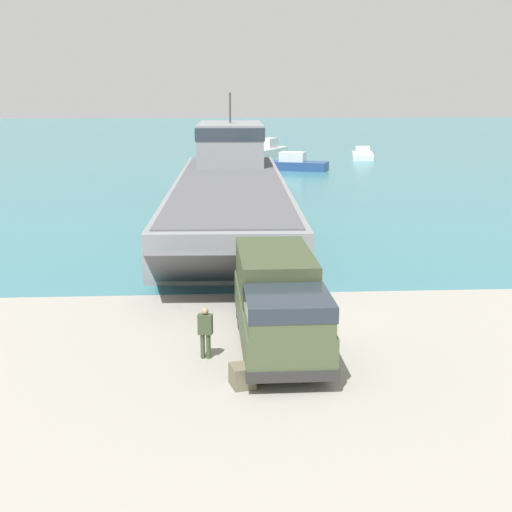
% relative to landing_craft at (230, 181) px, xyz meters
% --- Properties ---
extents(ground_plane, '(240.00, 240.00, 0.00)m').
position_rel_landing_craft_xyz_m(ground_plane, '(2.15, -25.13, -1.93)').
color(ground_plane, '#9E998E').
extents(water_surface, '(240.00, 180.00, 0.01)m').
position_rel_landing_craft_xyz_m(water_surface, '(2.15, 68.52, -1.93)').
color(water_surface, teal).
rests_on(water_surface, ground_plane).
extents(landing_craft, '(8.33, 38.08, 7.88)m').
position_rel_landing_craft_xyz_m(landing_craft, '(0.00, 0.00, 0.00)').
color(landing_craft, gray).
rests_on(landing_craft, ground_plane).
extents(military_truck, '(2.61, 7.81, 2.87)m').
position_rel_landing_craft_xyz_m(military_truck, '(0.83, -27.61, -0.40)').
color(military_truck, '#475638').
rests_on(military_truck, ground_plane).
extents(soldier_on_ramp, '(0.48, 0.32, 1.64)m').
position_rel_landing_craft_xyz_m(soldier_on_ramp, '(-1.53, -28.57, -0.98)').
color(soldier_on_ramp, '#3D4C33').
rests_on(soldier_on_ramp, ground_plane).
extents(moored_boat_a, '(8.72, 5.21, 1.84)m').
position_rel_landing_craft_xyz_m(moored_boat_a, '(6.58, 23.87, -1.32)').
color(moored_boat_a, navy).
rests_on(moored_boat_a, ground_plane).
extents(moored_boat_b, '(3.36, 6.23, 1.42)m').
position_rel_landing_craft_xyz_m(moored_boat_b, '(16.82, 35.38, -1.46)').
color(moored_boat_b, white).
rests_on(moored_boat_b, ground_plane).
extents(moored_boat_c, '(5.96, 8.78, 2.31)m').
position_rel_landing_craft_xyz_m(moored_boat_c, '(5.45, 37.15, -1.16)').
color(moored_boat_c, white).
rests_on(moored_boat_c, ground_plane).
extents(cargo_crate, '(0.77, 0.87, 0.62)m').
position_rel_landing_craft_xyz_m(cargo_crate, '(-0.49, -30.78, -1.62)').
color(cargo_crate, '#6B664C').
rests_on(cargo_crate, ground_plane).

